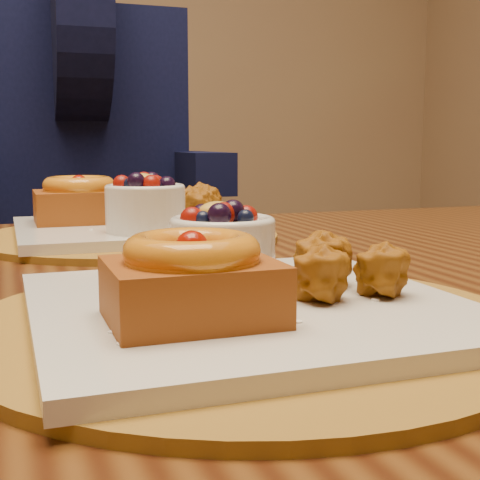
# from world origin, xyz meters

# --- Properties ---
(dining_table) EXTENTS (1.60, 0.90, 0.76)m
(dining_table) POSITION_xyz_m (0.07, -0.13, 0.68)
(dining_table) COLOR #331609
(dining_table) RESTS_ON ground
(place_setting_near) EXTENTS (0.38, 0.38, 0.08)m
(place_setting_near) POSITION_xyz_m (0.07, -0.34, 0.78)
(place_setting_near) COLOR brown
(place_setting_near) RESTS_ON dining_table
(place_setting_far) EXTENTS (0.38, 0.38, 0.09)m
(place_setting_far) POSITION_xyz_m (0.07, 0.09, 0.78)
(place_setting_far) COLOR brown
(place_setting_far) RESTS_ON dining_table
(chair_far) EXTENTS (0.56, 0.56, 0.93)m
(chair_far) POSITION_xyz_m (-0.04, 0.75, 0.51)
(chair_far) COLOR black
(chair_far) RESTS_ON ground
(diner) EXTENTS (0.55, 0.52, 0.89)m
(diner) POSITION_xyz_m (0.08, 0.73, 0.95)
(diner) COLOR black
(diner) RESTS_ON ground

